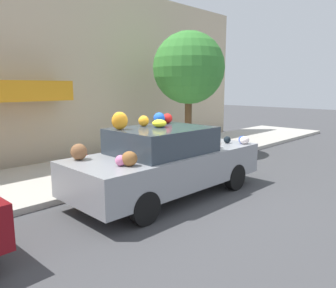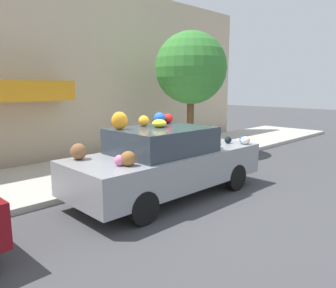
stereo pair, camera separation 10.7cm
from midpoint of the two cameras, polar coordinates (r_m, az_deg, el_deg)
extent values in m
plane|color=#424244|center=(7.10, -0.65, -8.85)|extent=(60.00, 60.00, 0.00)
cube|color=#B2ADA3|center=(9.11, -12.81, -4.42)|extent=(24.00, 3.20, 0.13)
cube|color=#C6B293|center=(10.81, -20.06, 12.18)|extent=(18.00, 0.30, 5.63)
cylinder|color=brown|center=(11.17, 3.26, 3.83)|extent=(0.24, 0.24, 1.94)
sphere|color=#388433|center=(11.13, 3.36, 13.09)|extent=(2.38, 2.38, 2.38)
cylinder|color=red|center=(7.57, -14.62, -4.80)|extent=(0.20, 0.20, 0.55)
sphere|color=red|center=(7.50, -14.73, -2.32)|extent=(0.18, 0.18, 0.18)
cube|color=gray|center=(6.90, -0.44, -3.98)|extent=(4.34, 1.76, 0.67)
cube|color=#333D47|center=(6.66, -1.51, 0.68)|extent=(1.96, 1.52, 0.51)
cylinder|color=black|center=(8.44, 2.31, -3.72)|extent=(0.59, 0.19, 0.58)
cylinder|color=black|center=(7.51, 11.17, -5.65)|extent=(0.59, 0.19, 0.58)
cylinder|color=black|center=(6.78, -13.35, -7.43)|extent=(0.59, 0.19, 0.58)
cylinder|color=black|center=(5.58, -4.67, -11.04)|extent=(0.59, 0.19, 0.58)
ellipsoid|color=#986130|center=(5.58, -7.27, -2.55)|extent=(0.36, 0.36, 0.26)
ellipsoid|color=white|center=(7.86, 12.79, 0.66)|extent=(0.24, 0.21, 0.18)
sphere|color=blue|center=(7.29, -1.97, 4.51)|extent=(0.35, 0.35, 0.26)
sphere|color=red|center=(7.96, 3.13, 0.97)|extent=(0.22, 0.22, 0.17)
ellipsoid|color=yellow|center=(6.71, -1.97, 3.62)|extent=(0.36, 0.37, 0.16)
ellipsoid|color=orange|center=(6.39, -8.88, 4.02)|extent=(0.38, 0.35, 0.34)
ellipsoid|color=white|center=(7.25, 7.62, 0.06)|extent=(0.36, 0.36, 0.18)
sphere|color=pink|center=(5.62, -8.78, -2.86)|extent=(0.26, 0.26, 0.19)
sphere|color=brown|center=(6.23, -15.73, -1.31)|extent=(0.42, 0.42, 0.30)
sphere|color=orange|center=(7.48, 4.39, 0.34)|extent=(0.23, 0.23, 0.16)
sphere|color=orange|center=(6.89, -4.71, 4.04)|extent=(0.27, 0.27, 0.22)
sphere|color=red|center=(7.44, -0.50, 4.49)|extent=(0.23, 0.23, 0.22)
ellipsoid|color=blue|center=(7.89, 12.50, 0.72)|extent=(0.25, 0.29, 0.18)
sphere|color=black|center=(7.88, 9.88, 0.73)|extent=(0.23, 0.23, 0.17)
sphere|color=pink|center=(7.78, 3.69, 1.09)|extent=(0.36, 0.36, 0.26)
camera|label=1|loc=(0.05, -90.45, -0.08)|focal=35.00mm
camera|label=2|loc=(0.05, 89.55, 0.08)|focal=35.00mm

